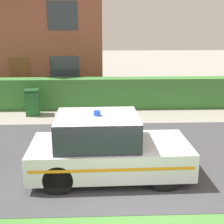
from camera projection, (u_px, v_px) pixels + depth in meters
road_strip at (124, 155)px, 8.91m from camera, size 28.00×5.86×0.01m
garden_hedge at (105, 93)px, 13.76m from camera, size 15.89×0.74×1.34m
police_car at (106, 148)px, 7.52m from camera, size 3.85×1.85×1.66m
house_left at (26, 22)px, 16.72m from camera, size 8.49×5.50×7.28m
wheelie_bin at (32, 102)px, 12.75m from camera, size 0.63×0.66×1.06m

